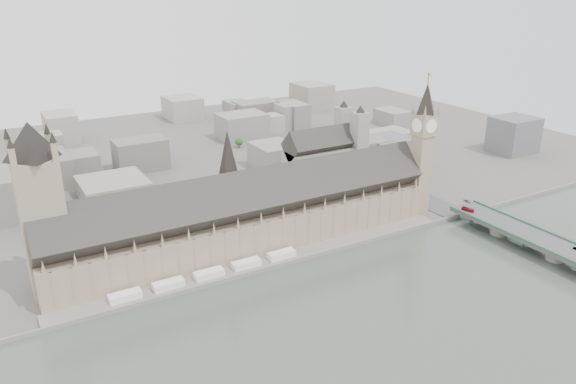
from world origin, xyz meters
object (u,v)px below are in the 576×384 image
westminster_bridge (546,248)px  red_bus_north (468,209)px  car_approach (467,201)px  car_silver (576,249)px  victoria_tower (40,202)px  westminster_abbey (325,158)px  palace_of_westminster (248,216)px  elizabeth_tower (423,140)px

westminster_bridge → red_bus_north: red_bus_north is taller
westminster_bridge → car_approach: size_ratio=58.53×
red_bus_north → car_silver: red_bus_north is taller
westminster_bridge → car_silver: bearing=-73.2°
victoria_tower → red_bus_north: size_ratio=10.64×
westminster_abbey → car_silver: 207.76m
palace_of_westminster → car_silver: size_ratio=65.21×
victoria_tower → car_approach: bearing=-7.7°
victoria_tower → westminster_bridge: bearing=-21.8°
palace_of_westminster → car_silver: (167.14, -124.21, -11.79)m
westminster_bridge → car_approach: (6.41, 74.46, 5.93)m
westminster_bridge → red_bus_north: (-6.63, 61.49, 6.43)m
palace_of_westminster → car_approach: size_ratio=47.72×
elizabeth_tower → westminster_bridge: size_ratio=0.33×
car_silver → car_approach: size_ratio=0.73×
westminster_bridge → car_approach: 74.97m
car_silver → victoria_tower: bearing=135.9°
palace_of_westminster → elizabeth_tower: (138.00, -11.70, 35.38)m
westminster_bridge → elizabeth_tower: bearing=104.1°
westminster_abbey → palace_of_westminster: bearing=-145.8°
westminster_abbey → victoria_tower: bearing=-163.5°
victoria_tower → car_approach: victoria_tower is taller
westminster_bridge → car_approach: car_approach is taller
elizabeth_tower → red_bus_north: size_ratio=11.44×
westminster_abbey → car_silver: (56.22, -199.51, -14.16)m
elizabeth_tower → victoria_tower: bearing=176.0°
victoria_tower → elizabeth_tower: bearing=-4.0°
car_silver → red_bus_north: bearing=78.7°
palace_of_westminster → victoria_tower: size_ratio=2.65×
palace_of_westminster → car_silver: bearing=-36.6°
car_silver → car_approach: (1.27, 91.46, 0.14)m
westminster_bridge → westminster_abbey: westminster_abbey is taller
elizabeth_tower → car_silver: 125.43m
red_bus_north → car_approach: (13.04, 12.97, -0.50)m
westminster_bridge → westminster_abbey: (-51.08, 182.50, 19.96)m
victoria_tower → car_approach: 296.33m
elizabeth_tower → red_bus_north: (17.37, -34.01, -46.53)m
victoria_tower → red_bus_north: bearing=-10.6°
elizabeth_tower → victoria_tower: 260.64m
car_approach → victoria_tower: bearing=157.0°
red_bus_north → car_approach: 18.40m
westminster_abbey → car_approach: (57.48, -108.04, -14.03)m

